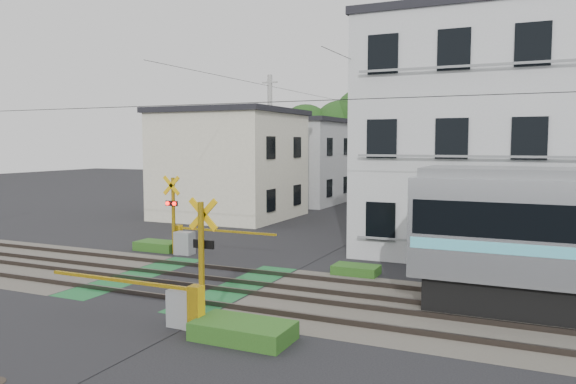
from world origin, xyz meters
The scene contains 11 objects.
ground centered at (0.00, 0.00, 0.00)m, with size 120.00×120.00×0.00m, color black.
track_bed centered at (0.00, 0.00, 0.04)m, with size 120.00×120.00×0.14m.
crossing_signal_near centered at (2.59, -3.65, 0.71)m, with size 4.74×0.65×3.09m.
crossing_signal_far centered at (-2.59, 3.65, 0.71)m, with size 4.74×0.65×3.09m.
apartment_block centered at (8.50, 9.49, 4.66)m, with size 10.20×8.36×9.30m.
houses_row centered at (0.25, 25.92, 3.24)m, with size 22.07×31.35×6.80m.
tree_hill centered at (0.79, 47.79, 5.86)m, with size 40.00×13.64×11.93m.
catenary centered at (6.00, 0.03, 3.70)m, with size 60.00×5.04×7.00m.
utility_poles centered at (-1.05, 23.01, 4.08)m, with size 7.90×42.00×8.00m.
pedestrian centered at (1.37, 35.16, 0.93)m, with size 0.68×0.44×1.85m, color #32383E.
weed_patches centered at (1.76, -0.09, 0.18)m, with size 10.25×8.80×0.40m.
Camera 1 is at (10.10, -14.41, 4.35)m, focal length 35.00 mm.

